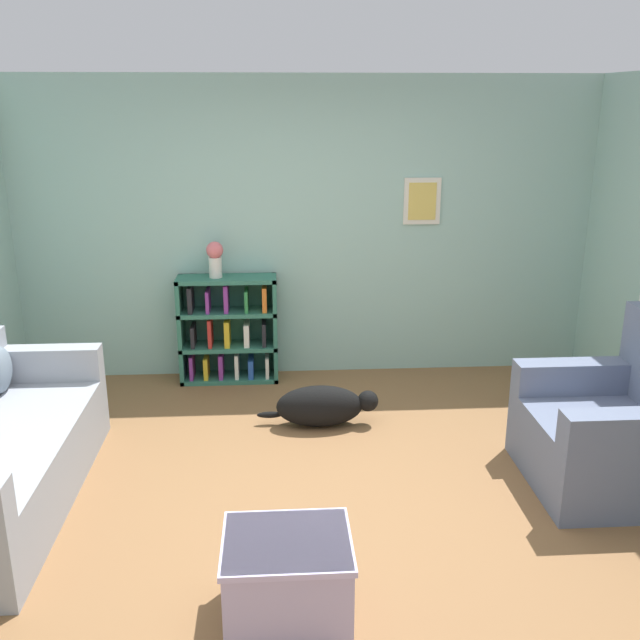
{
  "coord_description": "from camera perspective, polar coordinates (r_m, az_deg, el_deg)",
  "views": [
    {
      "loc": [
        -0.28,
        -3.92,
        2.4
      ],
      "look_at": [
        0.0,
        0.4,
        1.05
      ],
      "focal_mm": 40.0,
      "sensor_mm": 36.0,
      "label": 1
    }
  ],
  "objects": [
    {
      "name": "recliner_chair",
      "position": [
        4.98,
        22.59,
        -8.15
      ],
      "size": [
        0.94,
        1.01,
        1.08
      ],
      "color": "slate",
      "rests_on": "ground_plane"
    },
    {
      "name": "dog",
      "position": [
        5.46,
        0.18,
        -6.88
      ],
      "size": [
        0.93,
        0.29,
        0.32
      ],
      "color": "black",
      "rests_on": "ground_plane"
    },
    {
      "name": "vase",
      "position": [
        6.12,
        -8.4,
        4.98
      ],
      "size": [
        0.14,
        0.14,
        0.31
      ],
      "color": "silver",
      "rests_on": "bookshelf"
    },
    {
      "name": "wall_back",
      "position": [
        6.28,
        -1.07,
        7.23
      ],
      "size": [
        5.6,
        0.13,
        2.6
      ],
      "color": "#93BCB2",
      "rests_on": "ground_plane"
    },
    {
      "name": "ground_plane",
      "position": [
        4.61,
        0.33,
        -14.08
      ],
      "size": [
        14.0,
        14.0,
        0.0
      ],
      "primitive_type": "plane",
      "color": "brown"
    },
    {
      "name": "bookshelf",
      "position": [
        6.3,
        -7.32,
        -0.82
      ],
      "size": [
        0.85,
        0.29,
        0.94
      ],
      "color": "#2D6B56",
      "rests_on": "ground_plane"
    },
    {
      "name": "coffee_table",
      "position": [
        3.6,
        -2.62,
        -19.83
      ],
      "size": [
        0.61,
        0.52,
        0.43
      ],
      "color": "#ADA3CC",
      "rests_on": "ground_plane"
    }
  ]
}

